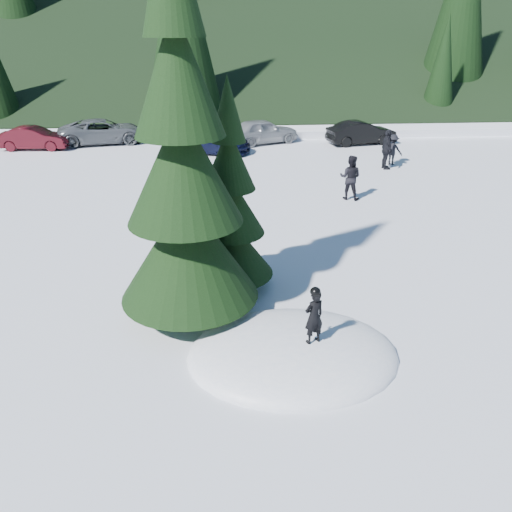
{
  "coord_description": "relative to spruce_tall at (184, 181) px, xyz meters",
  "views": [
    {
      "loc": [
        -1.42,
        -8.61,
        6.33
      ],
      "look_at": [
        -0.58,
        2.69,
        1.1
      ],
      "focal_mm": 35.0,
      "sensor_mm": 36.0,
      "label": 1
    }
  ],
  "objects": [
    {
      "name": "child_skier",
      "position": [
        2.56,
        -2.02,
        -2.25
      ],
      "size": [
        0.51,
        0.43,
        1.18
      ],
      "primitive_type": "imported",
      "rotation": [
        0.0,
        0.0,
        3.55
      ],
      "color": "black",
      "rests_on": "snow_mound"
    },
    {
      "name": "car_1",
      "position": [
        -9.55,
        18.57,
        -2.69
      ],
      "size": [
        3.89,
        1.53,
        1.26
      ],
      "primitive_type": "imported",
      "rotation": [
        0.0,
        0.0,
        1.52
      ],
      "color": "#3B0A11",
      "rests_on": "ground"
    },
    {
      "name": "adult_0",
      "position": [
        5.93,
        8.48,
        -2.44
      ],
      "size": [
        1.06,
        0.96,
        1.77
      ],
      "primitive_type": "imported",
      "rotation": [
        0.0,
        0.0,
        2.72
      ],
      "color": "black",
      "rests_on": "ground"
    },
    {
      "name": "car_2",
      "position": [
        -5.99,
        19.9,
        -2.62
      ],
      "size": [
        5.43,
        3.29,
        1.41
      ],
      "primitive_type": "imported",
      "rotation": [
        0.0,
        0.0,
        1.77
      ],
      "color": "#55595D",
      "rests_on": "ground"
    },
    {
      "name": "ground",
      "position": [
        2.2,
        -1.8,
        -3.32
      ],
      "size": [
        200.0,
        200.0,
        0.0
      ],
      "primitive_type": "plane",
      "color": "white",
      "rests_on": "ground"
    },
    {
      "name": "spruce_short",
      "position": [
        1.0,
        1.4,
        -1.22
      ],
      "size": [
        2.2,
        2.2,
        5.37
      ],
      "color": "black",
      "rests_on": "ground"
    },
    {
      "name": "snow_mound",
      "position": [
        2.2,
        -1.8,
        -3.32
      ],
      "size": [
        4.48,
        3.52,
        0.96
      ],
      "primitive_type": "ellipsoid",
      "color": "white",
      "rests_on": "ground"
    },
    {
      "name": "car_3",
      "position": [
        0.09,
        17.07,
        -2.62
      ],
      "size": [
        5.21,
        3.31,
        1.41
      ],
      "primitive_type": "imported",
      "rotation": [
        0.0,
        0.0,
        1.27
      ],
      "color": "black",
      "rests_on": "ground"
    },
    {
      "name": "car_4",
      "position": [
        3.36,
        19.15,
        -2.6
      ],
      "size": [
        4.56,
        3.21,
        1.44
      ],
      "primitive_type": "imported",
      "rotation": [
        0.0,
        0.0,
        1.97
      ],
      "color": "gray",
      "rests_on": "ground"
    },
    {
      "name": "spruce_tall",
      "position": [
        0.0,
        0.0,
        0.0
      ],
      "size": [
        3.2,
        3.2,
        8.6
      ],
      "color": "black",
      "rests_on": "ground"
    },
    {
      "name": "adult_2",
      "position": [
        9.4,
        13.76,
        -2.57
      ],
      "size": [
        1.11,
        1.0,
        1.49
      ],
      "primitive_type": "imported",
      "rotation": [
        0.0,
        0.0,
        2.54
      ],
      "color": "black",
      "rests_on": "ground"
    },
    {
      "name": "car_5",
      "position": [
        9.12,
        18.56,
        -2.66
      ],
      "size": [
        4.21,
        2.15,
        1.32
      ],
      "primitive_type": "imported",
      "rotation": [
        0.0,
        0.0,
        1.77
      ],
      "color": "black",
      "rests_on": "ground"
    },
    {
      "name": "adult_1",
      "position": [
        8.81,
        12.93,
        -2.38
      ],
      "size": [
        0.49,
        1.12,
        1.89
      ],
      "primitive_type": "imported",
      "rotation": [
        0.0,
        0.0,
        1.6
      ],
      "color": "black",
      "rests_on": "ground"
    }
  ]
}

